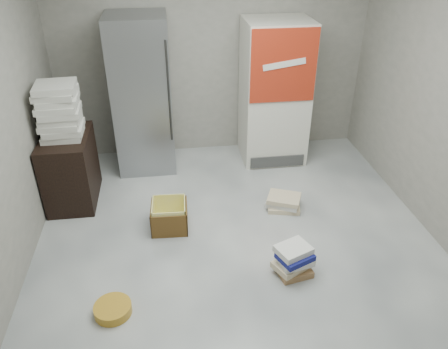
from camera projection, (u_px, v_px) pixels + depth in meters
name	position (u px, v px, depth m)	size (l,w,h in m)	color
ground	(244.00, 267.00, 4.10)	(5.00, 5.00, 0.00)	silver
room_shell	(250.00, 82.00, 3.18)	(4.04, 5.04, 2.82)	gray
steel_fridge	(142.00, 95.00, 5.32)	(0.70, 0.72, 1.90)	#A9ACB2
coke_cooler	(274.00, 93.00, 5.53)	(0.80, 0.73, 1.80)	silver
wood_shelf	(71.00, 169.00, 4.88)	(0.50, 0.80, 0.80)	black
supply_box_stack	(59.00, 111.00, 4.52)	(0.44, 0.43, 0.58)	white
phonebook_stack_main	(294.00, 261.00, 3.95)	(0.39, 0.36, 0.30)	#976E47
phonebook_stack_side	(284.00, 202.00, 4.88)	(0.44, 0.41, 0.16)	beige
cardboard_box	(170.00, 217.00, 4.56)	(0.39, 0.39, 0.30)	yellow
bucket_lid	(113.00, 309.00, 3.60)	(0.31, 0.31, 0.08)	#BD8A24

